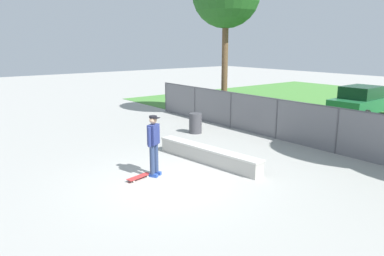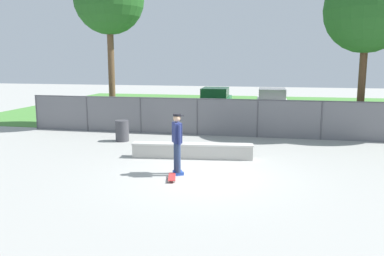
{
  "view_description": "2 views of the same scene",
  "coord_description": "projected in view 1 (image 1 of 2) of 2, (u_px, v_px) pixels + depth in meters",
  "views": [
    {
      "loc": [
        8.18,
        -5.7,
        3.89
      ],
      "look_at": [
        -1.06,
        1.56,
        1.18
      ],
      "focal_mm": 34.39,
      "sensor_mm": 36.0,
      "label": 1
    },
    {
      "loc": [
        2.01,
        -11.3,
        3.4
      ],
      "look_at": [
        -0.61,
        1.43,
        1.16
      ],
      "focal_mm": 37.07,
      "sensor_mm": 36.0,
      "label": 2
    }
  ],
  "objects": [
    {
      "name": "ground_plane",
      "position": [
        172.0,
        182.0,
        10.57
      ],
      "size": [
        80.0,
        80.0,
        0.0
      ],
      "primitive_type": "plane",
      "color": "#9E9E99"
    },
    {
      "name": "skateboarder",
      "position": [
        154.0,
        143.0,
        10.84
      ],
      "size": [
        0.41,
        0.54,
        1.84
      ],
      "color": "#2647A5",
      "rests_on": "ground"
    },
    {
      "name": "car_green",
      "position": [
        362.0,
        101.0,
        19.86
      ],
      "size": [
        2.1,
        4.25,
        1.66
      ],
      "color": "#1E6638",
      "rests_on": "ground"
    },
    {
      "name": "trash_bin",
      "position": [
        195.0,
        123.0,
        16.24
      ],
      "size": [
        0.56,
        0.56,
        0.89
      ],
      "primitive_type": "cylinder",
      "color": "#3F3F44",
      "rests_on": "ground"
    },
    {
      "name": "skateboard",
      "position": [
        139.0,
        177.0,
        10.76
      ],
      "size": [
        0.38,
        0.82,
        0.09
      ],
      "color": "red",
      "rests_on": "ground"
    },
    {
      "name": "concrete_ledge",
      "position": [
        208.0,
        155.0,
        12.23
      ],
      "size": [
        4.26,
        0.95,
        0.53
      ],
      "color": "#A8A59E",
      "rests_on": "ground"
    },
    {
      "name": "chainlink_fence",
      "position": [
        305.0,
        122.0,
        14.13
      ],
      "size": [
        19.06,
        0.07,
        1.69
      ],
      "color": "#4C4C51",
      "rests_on": "ground"
    }
  ]
}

